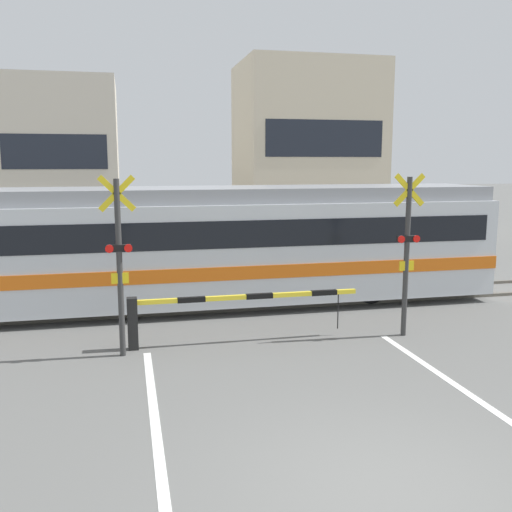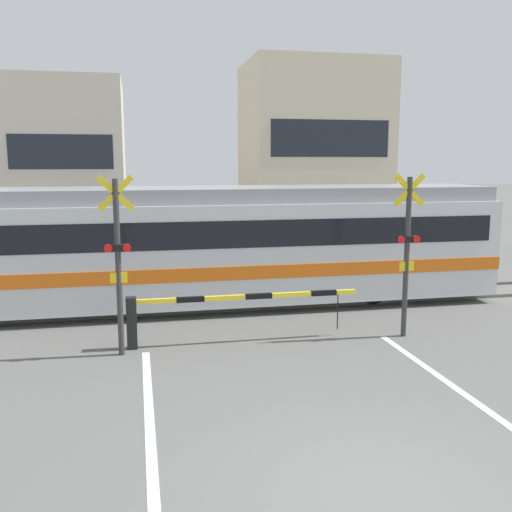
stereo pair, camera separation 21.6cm
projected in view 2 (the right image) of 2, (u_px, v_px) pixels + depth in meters
name	position (u px, v px, depth m)	size (l,w,h in m)	color
ground_plane	(379.00, 493.00, 6.36)	(160.00, 160.00, 0.00)	#60605E
rail_track_near	(245.00, 309.00, 14.14)	(50.00, 0.10, 0.08)	#5B564C
rail_track_far	(235.00, 296.00, 15.52)	(50.00, 0.10, 0.08)	#5B564C
road_stripe_left	(153.00, 484.00, 6.52)	(0.14, 9.37, 0.01)	white
commuter_train	(169.00, 244.00, 14.21)	(16.72, 2.70, 3.02)	silver
crossing_barrier_near	(201.00, 308.00, 11.44)	(4.74, 0.20, 1.04)	black
crossing_barrier_far	(268.00, 258.00, 17.42)	(4.74, 0.20, 1.04)	black
crossing_signal_left	(118.00, 257.00, 10.62)	(0.68, 0.15, 3.42)	#333333
crossing_signal_right	(407.00, 248.00, 11.79)	(0.68, 0.15, 3.42)	#333333
pedestrian	(240.00, 237.00, 21.03)	(0.38, 0.22, 1.62)	#33384C
building_left_of_street	(69.00, 161.00, 27.27)	(5.18, 5.64, 7.42)	beige
building_right_of_street	(313.00, 149.00, 29.63)	(6.91, 5.64, 8.63)	beige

